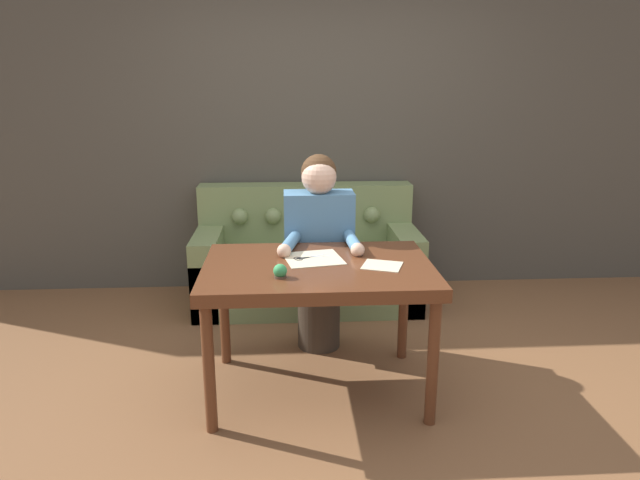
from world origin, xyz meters
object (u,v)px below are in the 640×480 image
dining_table (318,278)px  scissors (305,258)px  pin_cushion (280,271)px  couch (307,262)px  person (319,251)px

dining_table → scissors: size_ratio=6.13×
dining_table → scissors: 0.15m
scissors → pin_cushion: (-0.14, -0.31, 0.03)m
dining_table → pin_cushion: size_ratio=17.37×
dining_table → scissors: (-0.07, 0.11, 0.08)m
dining_table → pin_cushion: bearing=-134.8°
couch → pin_cushion: size_ratio=24.10×
couch → pin_cushion: bearing=-96.9°
couch → pin_cushion: (-0.19, -1.60, 0.47)m
couch → person: (0.05, -0.84, 0.35)m
person → scissors: person is taller
person → pin_cushion: person is taller
dining_table → person: (0.04, 0.56, -0.01)m
pin_cushion → couch: bearing=83.1°
person → pin_cushion: size_ratio=17.94×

